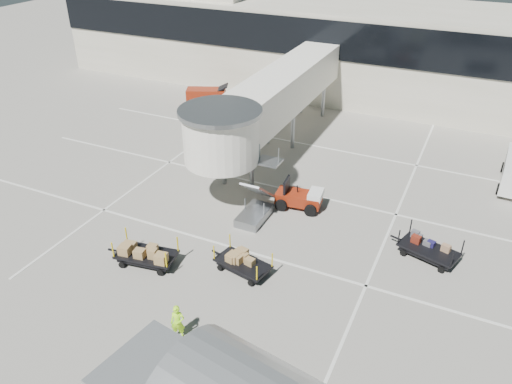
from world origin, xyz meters
TOP-DOWN VIEW (x-y plane):
  - ground at (0.00, 0.00)m, footprint 140.00×140.00m
  - lane_markings at (-0.67, 9.33)m, footprint 40.00×30.00m
  - terminal at (-0.35, 29.94)m, footprint 64.00×12.11m
  - jet_bridge at (-3.97, 12.26)m, footprint 5.70×20.40m
  - baggage_tug at (0.52, 7.37)m, footprint 2.88×2.02m
  - suitcase_cart at (8.30, 5.57)m, footprint 3.71×2.25m
  - box_cart_near at (0.01, 0.47)m, footprint 3.51×1.92m
  - box_cart_far at (-4.70, -1.08)m, footprint 3.82×1.96m
  - ground_worker at (-0.41, -4.59)m, footprint 0.71×0.58m
  - belt_loader at (-13.57, 20.45)m, footprint 3.97×2.72m

SIDE VIEW (x-z plane):
  - ground at x=0.00m, z-range 0.00..0.00m
  - lane_markings at x=-0.67m, z-range 0.00..0.02m
  - suitcase_cart at x=8.30m, z-range -0.21..1.21m
  - box_cart_near at x=0.01m, z-range -0.15..1.20m
  - box_cart_far at x=-4.70m, z-range -0.16..1.31m
  - baggage_tug at x=0.52m, z-range -0.24..1.55m
  - belt_loader at x=-13.57m, z-range -0.21..1.58m
  - ground_worker at x=-0.41m, z-range 0.00..1.67m
  - terminal at x=-0.35m, z-range -3.49..11.71m
  - jet_bridge at x=-3.97m, z-range 1.27..7.30m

